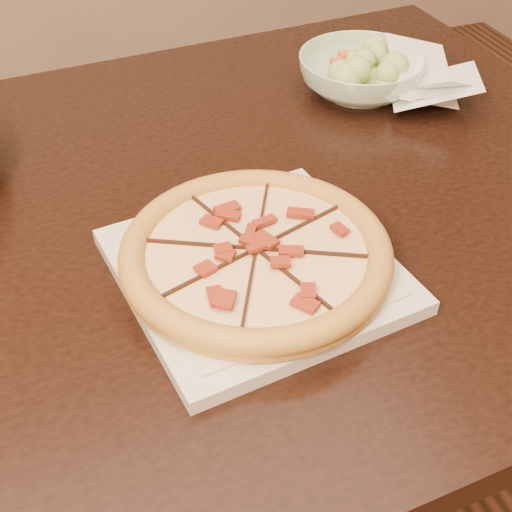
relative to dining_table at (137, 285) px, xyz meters
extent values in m
cube|color=black|center=(0.00, 0.00, 0.08)|extent=(1.48, 1.00, 0.04)
cylinder|color=black|center=(0.63, 0.38, -0.30)|extent=(0.07, 0.07, 0.71)
cube|color=beige|center=(0.11, -0.14, 0.11)|extent=(0.32, 0.32, 0.02)
cube|color=beige|center=(0.11, -0.14, 0.12)|extent=(0.27, 0.27, 0.00)
cylinder|color=gold|center=(0.11, -0.14, 0.13)|extent=(0.29, 0.29, 0.01)
torus|color=gold|center=(0.11, -0.14, 0.13)|extent=(0.30, 0.30, 0.03)
cylinder|color=#FAEB91|center=(0.11, -0.14, 0.13)|extent=(0.24, 0.24, 0.01)
cube|color=black|center=(0.11, -0.14, 0.14)|extent=(0.09, 0.28, 0.01)
cube|color=black|center=(0.11, -0.14, 0.14)|extent=(0.26, 0.14, 0.01)
cube|color=black|center=(0.11, -0.14, 0.14)|extent=(0.28, 0.09, 0.01)
cube|color=black|center=(0.11, -0.14, 0.14)|extent=(0.14, 0.26, 0.01)
cube|color=maroon|center=(0.13, -0.14, 0.14)|extent=(0.03, 0.02, 0.00)
cube|color=maroon|center=(0.15, -0.11, 0.14)|extent=(0.03, 0.03, 0.00)
cube|color=maroon|center=(0.16, -0.08, 0.14)|extent=(0.03, 0.03, 0.00)
cube|color=maroon|center=(0.12, -0.11, 0.14)|extent=(0.02, 0.03, 0.00)
cube|color=maroon|center=(0.11, -0.08, 0.14)|extent=(0.01, 0.02, 0.00)
cube|color=maroon|center=(0.09, -0.06, 0.14)|extent=(0.02, 0.03, 0.00)
cube|color=maroon|center=(0.09, -0.11, 0.14)|extent=(0.03, 0.03, 0.00)
cube|color=maroon|center=(0.06, -0.10, 0.14)|extent=(0.03, 0.03, 0.00)
cube|color=maroon|center=(0.02, -0.11, 0.14)|extent=(0.03, 0.02, 0.00)
cube|color=maroon|center=(0.07, -0.14, 0.14)|extent=(0.02, 0.01, 0.00)
cube|color=maroon|center=(0.04, -0.16, 0.14)|extent=(0.03, 0.02, 0.00)
cube|color=maroon|center=(0.09, -0.16, 0.14)|extent=(0.03, 0.03, 0.00)
cube|color=maroon|center=(0.08, -0.19, 0.14)|extent=(0.03, 0.03, 0.00)
cube|color=maroon|center=(0.09, -0.22, 0.14)|extent=(0.02, 0.03, 0.00)
cube|color=maroon|center=(0.11, -0.18, 0.14)|extent=(0.01, 0.02, 0.00)
cube|color=maroon|center=(0.13, -0.20, 0.14)|extent=(0.02, 0.03, 0.00)
cube|color=maroon|center=(0.17, -0.21, 0.14)|extent=(0.03, 0.03, 0.00)
cube|color=maroon|center=(0.15, -0.17, 0.14)|extent=(0.03, 0.03, 0.00)
cube|color=maroon|center=(0.18, -0.16, 0.14)|extent=(0.03, 0.02, 0.00)
cube|color=maroon|center=(0.14, -0.14, 0.14)|extent=(0.02, 0.01, 0.00)
imported|color=silver|center=(0.42, 0.21, 0.13)|extent=(0.21, 0.21, 0.06)
sphere|color=#BAD070|center=(0.42, 0.21, 0.18)|extent=(0.04, 0.04, 0.04)
sphere|color=#BAD070|center=(0.44, 0.22, 0.18)|extent=(0.04, 0.04, 0.04)
sphere|color=#BAD070|center=(0.44, 0.24, 0.18)|extent=(0.04, 0.04, 0.04)
sphere|color=#BAD070|center=(0.42, 0.22, 0.18)|extent=(0.04, 0.04, 0.04)
sphere|color=#BAD070|center=(0.41, 0.24, 0.18)|extent=(0.04, 0.04, 0.04)
sphere|color=#BAD070|center=(0.42, 0.21, 0.18)|extent=(0.04, 0.04, 0.04)
sphere|color=#BAD070|center=(0.40, 0.22, 0.18)|extent=(0.04, 0.04, 0.04)
sphere|color=#BAD070|center=(0.38, 0.21, 0.18)|extent=(0.04, 0.04, 0.04)
sphere|color=#BAD070|center=(0.41, 0.20, 0.18)|extent=(0.04, 0.04, 0.04)
sphere|color=#BAD070|center=(0.40, 0.18, 0.18)|extent=(0.04, 0.04, 0.04)
sphere|color=#BAD070|center=(0.42, 0.20, 0.18)|extent=(0.04, 0.04, 0.04)
sphere|color=#BAD070|center=(0.42, 0.19, 0.18)|extent=(0.04, 0.04, 0.04)
sphere|color=#BAD070|center=(0.45, 0.18, 0.18)|extent=(0.04, 0.04, 0.04)
sphere|color=#BAD070|center=(0.43, 0.20, 0.18)|extent=(0.04, 0.04, 0.04)
cube|color=orange|center=(0.44, 0.23, 0.17)|extent=(0.02, 0.02, 0.01)
cube|color=orange|center=(0.41, 0.24, 0.17)|extent=(0.02, 0.02, 0.01)
cube|color=orange|center=(0.39, 0.21, 0.17)|extent=(0.02, 0.02, 0.01)
cube|color=orange|center=(0.41, 0.18, 0.17)|extent=(0.02, 0.02, 0.01)
cube|color=orange|center=(0.44, 0.19, 0.17)|extent=(0.02, 0.02, 0.01)
camera|label=1|loc=(-0.10, -0.69, 0.63)|focal=50.00mm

